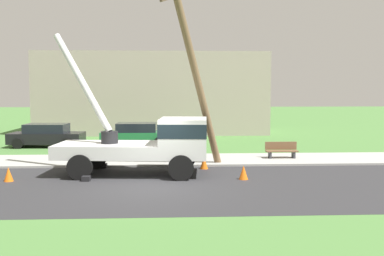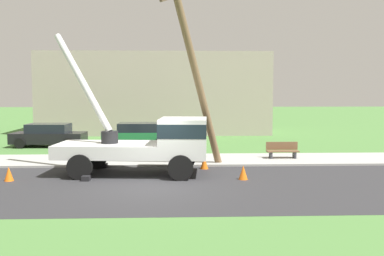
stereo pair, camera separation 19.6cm
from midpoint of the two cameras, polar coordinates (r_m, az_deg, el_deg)
name	(u,v)px [view 2 (the right image)]	position (r m, az deg, el deg)	size (l,w,h in m)	color
ground_plane	(161,145)	(28.18, -3.77, -2.19)	(120.00, 120.00, 0.00)	#477538
road_asphalt	(152,186)	(16.36, -4.90, -7.50)	(80.00, 7.94, 0.01)	#2B2B2D
sidewalk_strip	(158,160)	(21.96, -4.21, -4.14)	(80.00, 3.49, 0.10)	#9E9E99
utility_truck	(152,141)	(18.41, -4.85, -1.65)	(6.74, 3.26, 5.98)	silver
leaning_utility_pole	(195,70)	(19.62, 0.69, 7.50)	(2.93, 2.63, 8.58)	brown
traffic_cone_ahead	(243,173)	(17.54, 6.96, -5.74)	(0.36, 0.36, 0.56)	orange
traffic_cone_behind	(9,174)	(18.52, -22.31, -5.51)	(0.36, 0.36, 0.56)	orange
traffic_cone_curbside	(204,163)	(19.72, 1.88, -4.50)	(0.36, 0.36, 0.56)	orange
parked_sedan_black	(49,135)	(28.61, -17.83, -0.88)	(4.48, 2.16, 1.42)	black
parked_sedan_green	(138,134)	(28.03, -6.75, -0.79)	(4.43, 2.08, 1.42)	#1E6638
park_bench	(282,151)	(22.62, 11.84, -2.90)	(1.60, 0.45, 0.90)	brown
lowrise_building_backdrop	(156,93)	(36.21, -4.56, 4.49)	(18.00, 6.00, 6.40)	#A5998C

